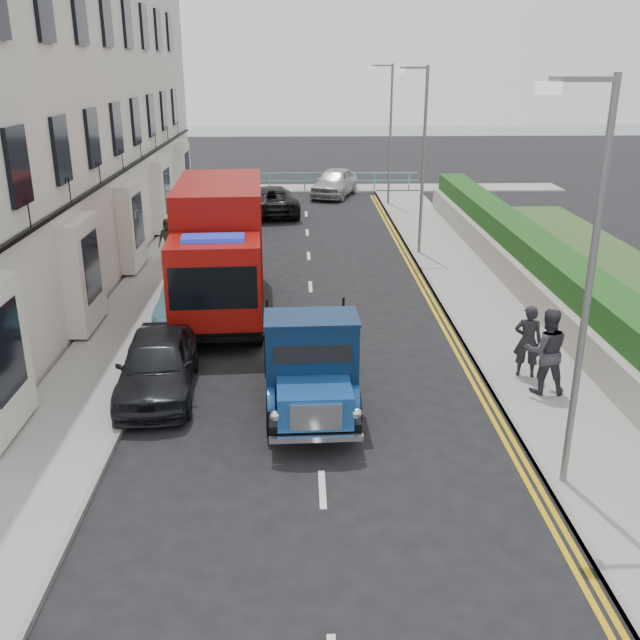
{
  "coord_description": "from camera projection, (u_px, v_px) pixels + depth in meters",
  "views": [
    {
      "loc": [
        -0.37,
        -12.82,
        7.17
      ],
      "look_at": [
        0.11,
        2.93,
        1.4
      ],
      "focal_mm": 40.0,
      "sensor_mm": 36.0,
      "label": 1
    }
  ],
  "objects": [
    {
      "name": "pedestrian_west_near",
      "position": [
        176.0,
        265.0,
        23.22
      ],
      "size": [
        0.9,
        0.9,
        1.53
      ],
      "primitive_type": "imported",
      "rotation": [
        0.0,
        0.0,
        3.93
      ],
      "color": "#1D2734",
      "rests_on": "pavement_west"
    },
    {
      "name": "parked_car_mid",
      "position": [
        189.0,
        299.0,
        20.76
      ],
      "size": [
        1.53,
        3.83,
        1.24
      ],
      "primitive_type": "imported",
      "rotation": [
        0.0,
        0.0,
        -0.06
      ],
      "color": "#5EB3C9",
      "rests_on": "ground"
    },
    {
      "name": "lamp_mid",
      "position": [
        421.0,
        151.0,
        26.4
      ],
      "size": [
        1.23,
        0.18,
        7.0
      ],
      "color": "slate",
      "rests_on": "ground"
    },
    {
      "name": "bedford_lorry",
      "position": [
        311.0,
        370.0,
        14.94
      ],
      "size": [
        2.05,
        4.86,
        2.26
      ],
      "rotation": [
        0.0,
        0.0,
        0.03
      ],
      "color": "black",
      "rests_on": "ground"
    },
    {
      "name": "ground",
      "position": [
        319.0,
        434.0,
        14.51
      ],
      "size": [
        120.0,
        120.0,
        0.0
      ],
      "primitive_type": "plane",
      "color": "black",
      "rests_on": "ground"
    },
    {
      "name": "pavement_west",
      "position": [
        149.0,
        296.0,
        22.79
      ],
      "size": [
        2.4,
        38.0,
        0.12
      ],
      "primitive_type": "cube",
      "color": "gray",
      "rests_on": "ground"
    },
    {
      "name": "parked_car_front",
      "position": [
        157.0,
        364.0,
        16.07
      ],
      "size": [
        1.95,
        4.23,
        1.41
      ],
      "primitive_type": "imported",
      "rotation": [
        0.0,
        0.0,
        0.07
      ],
      "color": "black",
      "rests_on": "ground"
    },
    {
      "name": "pedestrian_east_far",
      "position": [
        546.0,
        351.0,
        15.75
      ],
      "size": [
        1.03,
        0.83,
        1.98
      ],
      "primitive_type": "imported",
      "rotation": [
        0.0,
        0.0,
        3.05
      ],
      "color": "#35323E",
      "rests_on": "pavement_east"
    },
    {
      "name": "promenade",
      "position": [
        305.0,
        189.0,
        41.71
      ],
      "size": [
        30.0,
        2.5,
        0.12
      ],
      "primitive_type": "cube",
      "color": "gray",
      "rests_on": "ground"
    },
    {
      "name": "pedestrian_west_far",
      "position": [
        169.0,
        239.0,
        26.36
      ],
      "size": [
        0.8,
        0.54,
        1.59
      ],
      "primitive_type": "imported",
      "rotation": [
        0.0,
        0.0,
        -0.05
      ],
      "color": "#362A27",
      "rests_on": "pavement_west"
    },
    {
      "name": "pavement_east",
      "position": [
        474.0,
        293.0,
        23.09
      ],
      "size": [
        2.6,
        38.0,
        0.12
      ],
      "primitive_type": "cube",
      "color": "gray",
      "rests_on": "ground"
    },
    {
      "name": "sea_plane",
      "position": [
        302.0,
        136.0,
        70.83
      ],
      "size": [
        120.0,
        120.0,
        0.0
      ],
      "primitive_type": "plane",
      "color": "#4C6068",
      "rests_on": "ground"
    },
    {
      "name": "pedestrian_east_near",
      "position": [
        528.0,
        341.0,
        16.61
      ],
      "size": [
        0.73,
        0.58,
        1.76
      ],
      "primitive_type": "imported",
      "rotation": [
        0.0,
        0.0,
        2.87
      ],
      "color": "black",
      "rests_on": "pavement_east"
    },
    {
      "name": "red_lorry",
      "position": [
        220.0,
        246.0,
        21.02
      ],
      "size": [
        2.81,
        7.3,
        3.76
      ],
      "rotation": [
        0.0,
        0.0,
        0.05
      ],
      "color": "black",
      "rests_on": "ground"
    },
    {
      "name": "lamp_far",
      "position": [
        388.0,
        127.0,
        35.78
      ],
      "size": [
        1.23,
        0.18,
        7.0
      ],
      "color": "slate",
      "rests_on": "ground"
    },
    {
      "name": "seafront_car_left",
      "position": [
        271.0,
        200.0,
        34.95
      ],
      "size": [
        3.06,
        5.33,
        1.4
      ],
      "primitive_type": "imported",
      "rotation": [
        0.0,
        0.0,
        3.29
      ],
      "color": "black",
      "rests_on": "ground"
    },
    {
      "name": "seafront_car_right",
      "position": [
        335.0,
        182.0,
        39.52
      ],
      "size": [
        3.15,
        4.87,
        1.54
      ],
      "primitive_type": "imported",
      "rotation": [
        0.0,
        0.0,
        -0.32
      ],
      "color": "#B0B2B5",
      "rests_on": "ground"
    },
    {
      "name": "parked_car_rear",
      "position": [
        225.0,
        218.0,
        31.07
      ],
      "size": [
        2.46,
        4.87,
        1.35
      ],
      "primitive_type": "imported",
      "rotation": [
        0.0,
        0.0,
        -0.13
      ],
      "color": "#AEAEB3",
      "rests_on": "ground"
    },
    {
      "name": "garden_east",
      "position": [
        535.0,
        267.0,
        22.85
      ],
      "size": [
        1.45,
        28.0,
        1.75
      ],
      "color": "#B2AD9E",
      "rests_on": "ground"
    },
    {
      "name": "seafront_railing",
      "position": [
        305.0,
        182.0,
        40.78
      ],
      "size": [
        13.0,
        0.08,
        1.11
      ],
      "color": "#59B2A5",
      "rests_on": "ground"
    },
    {
      "name": "lamp_near",
      "position": [
        584.0,
        271.0,
        11.38
      ],
      "size": [
        1.23,
        0.18,
        7.0
      ],
      "color": "slate",
      "rests_on": "ground"
    },
    {
      "name": "terrace_west",
      "position": [
        27.0,
        60.0,
        23.98
      ],
      "size": [
        6.31,
        30.2,
        14.25
      ],
      "color": "silver",
      "rests_on": "ground"
    }
  ]
}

